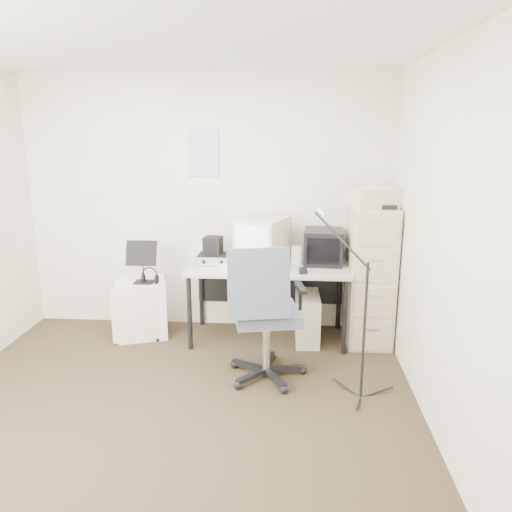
# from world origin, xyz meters

# --- Properties ---
(floor) EXTENTS (3.60, 3.60, 0.01)m
(floor) POSITION_xyz_m (0.00, 0.00, -0.01)
(floor) COLOR #2D281C
(floor) RESTS_ON ground
(ceiling) EXTENTS (3.60, 3.60, 0.01)m
(ceiling) POSITION_xyz_m (0.00, 0.00, 2.50)
(ceiling) COLOR white
(ceiling) RESTS_ON ground
(wall_back) EXTENTS (3.60, 0.02, 2.50)m
(wall_back) POSITION_xyz_m (0.00, 1.80, 1.25)
(wall_back) COLOR white
(wall_back) RESTS_ON ground
(wall_front) EXTENTS (3.60, 0.02, 2.50)m
(wall_front) POSITION_xyz_m (0.00, -1.80, 1.25)
(wall_front) COLOR white
(wall_front) RESTS_ON ground
(wall_right) EXTENTS (0.02, 3.60, 2.50)m
(wall_right) POSITION_xyz_m (1.80, 0.00, 1.25)
(wall_right) COLOR white
(wall_right) RESTS_ON ground
(wall_calendar) EXTENTS (0.30, 0.02, 0.44)m
(wall_calendar) POSITION_xyz_m (-0.02, 1.79, 1.75)
(wall_calendar) COLOR white
(wall_calendar) RESTS_ON wall_back
(filing_cabinet) EXTENTS (0.40, 0.60, 1.30)m
(filing_cabinet) POSITION_xyz_m (1.58, 1.48, 0.65)
(filing_cabinet) COLOR #C1B79F
(filing_cabinet) RESTS_ON floor
(printer) EXTENTS (0.51, 0.43, 0.17)m
(printer) POSITION_xyz_m (1.58, 1.41, 1.38)
(printer) COLOR beige
(printer) RESTS_ON filing_cabinet
(desk) EXTENTS (1.50, 0.70, 0.73)m
(desk) POSITION_xyz_m (0.63, 1.45, 0.36)
(desk) COLOR beige
(desk) RESTS_ON floor
(crt_monitor) EXTENTS (0.54, 0.55, 0.45)m
(crt_monitor) POSITION_xyz_m (0.57, 1.50, 0.95)
(crt_monitor) COLOR beige
(crt_monitor) RESTS_ON desk
(crt_tv) EXTENTS (0.38, 0.40, 0.33)m
(crt_tv) POSITION_xyz_m (1.15, 1.58, 0.89)
(crt_tv) COLOR black
(crt_tv) RESTS_ON desk
(desk_speaker) EXTENTS (0.09, 0.09, 0.17)m
(desk_speaker) POSITION_xyz_m (0.89, 1.54, 0.81)
(desk_speaker) COLOR beige
(desk_speaker) RESTS_ON desk
(keyboard) EXTENTS (0.48, 0.25, 0.03)m
(keyboard) POSITION_xyz_m (0.60, 1.30, 0.74)
(keyboard) COLOR beige
(keyboard) RESTS_ON desk
(mouse) EXTENTS (0.08, 0.12, 0.04)m
(mouse) POSITION_xyz_m (0.95, 1.24, 0.75)
(mouse) COLOR black
(mouse) RESTS_ON desk
(radio_receiver) EXTENTS (0.32, 0.23, 0.09)m
(radio_receiver) POSITION_xyz_m (0.12, 1.50, 0.78)
(radio_receiver) COLOR black
(radio_receiver) RESTS_ON desk
(radio_speaker) EXTENTS (0.18, 0.17, 0.16)m
(radio_speaker) POSITION_xyz_m (0.10, 1.52, 0.90)
(radio_speaker) COLOR black
(radio_speaker) RESTS_ON radio_receiver
(papers) EXTENTS (0.32, 0.37, 0.02)m
(papers) POSITION_xyz_m (0.32, 1.30, 0.74)
(papers) COLOR white
(papers) RESTS_ON desk
(pc_tower) EXTENTS (0.23, 0.50, 0.46)m
(pc_tower) POSITION_xyz_m (1.01, 1.42, 0.23)
(pc_tower) COLOR beige
(pc_tower) RESTS_ON floor
(office_chair) EXTENTS (0.77, 0.77, 1.14)m
(office_chair) POSITION_xyz_m (0.65, 0.67, 0.57)
(office_chair) COLOR #444855
(office_chair) RESTS_ON floor
(side_cart) EXTENTS (0.55, 0.49, 0.57)m
(side_cart) POSITION_xyz_m (-0.60, 1.42, 0.29)
(side_cart) COLOR silver
(side_cart) RESTS_ON floor
(music_stand) EXTENTS (0.29, 0.16, 0.42)m
(music_stand) POSITION_xyz_m (-0.53, 1.34, 0.78)
(music_stand) COLOR black
(music_stand) RESTS_ON side_cart
(headphones) EXTENTS (0.20, 0.20, 0.03)m
(headphones) POSITION_xyz_m (-0.47, 1.32, 0.62)
(headphones) COLOR black
(headphones) RESTS_ON side_cart
(mic_stand) EXTENTS (0.03, 0.03, 1.38)m
(mic_stand) POSITION_xyz_m (1.39, 0.40, 0.69)
(mic_stand) COLOR black
(mic_stand) RESTS_ON floor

